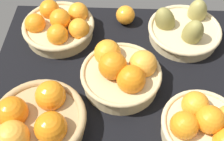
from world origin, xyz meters
TOP-DOWN VIEW (x-y plane):
  - market_tray at (0.00, 0.00)cm, footprint 84.00×72.00cm
  - basket_near_left at (-22.59, -16.49)cm, footprint 25.05×25.05cm
  - basket_far_right_pears at (20.21, 21.33)cm, footprint 24.95×24.95cm
  - basket_far_left at (-22.68, 20.69)cm, footprint 24.78×24.78cm
  - basket_near_right at (20.70, -16.34)cm, footprint 21.69×21.69cm
  - basket_center at (-0.83, 0.79)cm, footprint 24.06×24.06cm
  - loose_orange_front_gap at (-0.43, 28.04)cm, footprint 6.84×6.84cm

SIDE VIEW (x-z plane):
  - market_tray at x=0.00cm, z-range 0.00..3.00cm
  - loose_orange_front_gap at x=-0.43cm, z-range 3.00..9.84cm
  - basket_far_right_pears at x=20.21cm, z-range 0.03..13.36cm
  - basket_far_left at x=-22.68cm, z-range 1.64..12.77cm
  - basket_center at x=-0.83cm, z-range 1.53..14.29cm
  - basket_near_left at x=-22.59cm, z-range 2.20..13.91cm
  - basket_near_right at x=20.70cm, z-range 1.92..14.19cm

